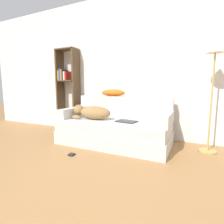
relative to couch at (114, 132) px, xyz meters
name	(u,v)px	position (x,y,z in m)	size (l,w,h in m)	color
wall_back	(131,66)	(0.06, 0.63, 1.15)	(7.71, 0.06, 2.70)	silver
couch	(114,132)	(0.00, 0.00, 0.00)	(1.83, 0.93, 0.40)	silver
couch_backrest	(123,107)	(0.00, 0.39, 0.40)	(1.79, 0.15, 0.38)	silver
couch_arm_left	(74,112)	(-0.84, -0.01, 0.29)	(0.15, 0.74, 0.17)	silver
couch_arm_right	(166,119)	(0.84, -0.01, 0.29)	(0.15, 0.74, 0.17)	silver
dog	(92,112)	(-0.40, -0.07, 0.32)	(0.72, 0.29, 0.26)	olive
laptop	(127,121)	(0.24, -0.06, 0.21)	(0.34, 0.26, 0.02)	#2D2D30
throw_pillow	(113,93)	(-0.20, 0.37, 0.65)	(0.48, 0.20, 0.13)	orange
bookshelf	(67,85)	(-1.33, 0.45, 0.81)	(0.47, 0.26, 1.76)	#4C3823
floor_lamp	(215,60)	(1.42, 0.22, 1.12)	(0.24, 0.24, 1.63)	tan
power_adapter	(72,155)	(-0.32, -0.75, -0.19)	(0.07, 0.07, 0.03)	black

